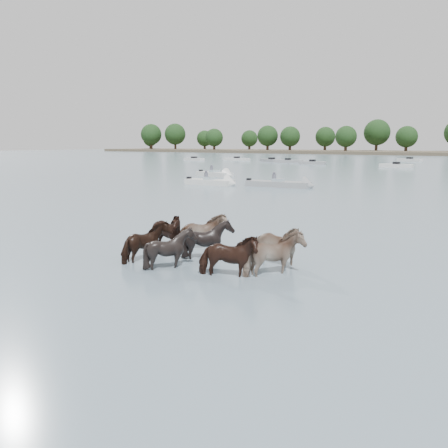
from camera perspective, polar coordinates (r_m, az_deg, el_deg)
The scene contains 7 objects.
ground at distance 16.35m, azimuth -10.40°, elevation -3.56°, with size 400.00×400.00×0.00m, color slate.
shoreline at distance 180.67m, azimuth 6.70°, elevation 8.95°, with size 160.00×30.00×1.00m, color #4C4233.
pony_herd at distance 14.82m, azimuth -2.12°, elevation -2.72°, with size 6.60×4.09×1.59m.
motorboat_a at distance 41.92m, azimuth -0.92°, elevation 5.17°, with size 5.24×1.89×1.92m.
motorboat_b at distance 40.32m, azimuth 7.80°, elevation 4.87°, with size 6.29×2.24×1.92m.
motorboat_f at distance 52.67m, azimuth -0.63°, elevation 6.17°, with size 5.33×2.59×1.92m.
treeline at distance 182.37m, azimuth 6.75°, elevation 10.84°, with size 150.79×21.89×12.10m.
Camera 1 is at (11.03, -11.45, 3.80)m, focal length 36.85 mm.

